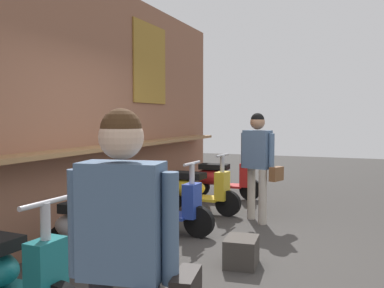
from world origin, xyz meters
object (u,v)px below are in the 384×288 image
Objects in this scene: scooter_blue at (159,204)px; scooter_red at (220,178)px; scooter_yellow at (194,189)px; shopper_with_handbag at (258,157)px; scooter_silver at (98,230)px; shopper_browsing at (126,243)px; merchandise_crate at (241,252)px.

scooter_red is at bearing 92.20° from scooter_blue.
scooter_yellow is 1.25m from shopper_with_handbag.
shopper_browsing is at bearing -51.43° from scooter_silver.
shopper_browsing reaches higher than scooter_red.
shopper_browsing is (-4.60, -1.48, 0.56)m from scooter_yellow.
scooter_red is at bearing 53.61° from shopper_with_handbag.
shopper_with_handbag is 2.09m from merchandise_crate.
scooter_silver is 2.49m from shopper_browsing.
merchandise_crate is at bearing -71.15° from scooter_red.
merchandise_crate is (-0.83, -1.36, -0.24)m from scooter_blue.
shopper_browsing reaches higher than merchandise_crate.
shopper_browsing reaches higher than scooter_silver.
shopper_with_handbag is 1.01× the size of shopper_browsing.
scooter_red is 6.14m from shopper_browsing.
scooter_yellow reaches higher than merchandise_crate.
shopper_with_handbag reaches higher than scooter_silver.
shopper_browsing is at bearing -68.22° from scooter_yellow.
scooter_blue is at bearing -86.11° from scooter_yellow.
scooter_blue reaches higher than merchandise_crate.
scooter_silver is 2.78m from shopper_with_handbag.
scooter_red is (1.33, 0.00, 0.00)m from scooter_yellow.
merchandise_crate is (0.59, -1.36, -0.24)m from scooter_silver.
scooter_blue is at bearing 58.80° from merchandise_crate.
shopper_with_handbag is at bearing -4.53° from shopper_browsing.
scooter_blue is 3.48× the size of merchandise_crate.
scooter_blue is at bearing 14.35° from shopper_browsing.
scooter_silver is 1.00× the size of scooter_red.
scooter_yellow is at bearing 8.18° from shopper_browsing.
merchandise_crate is (-2.10, -1.36, -0.24)m from scooter_yellow.
merchandise_crate is at bearing -53.12° from scooter_yellow.
shopper_with_handbag is 4.42m from shopper_browsing.
shopper_with_handbag reaches higher than scooter_red.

